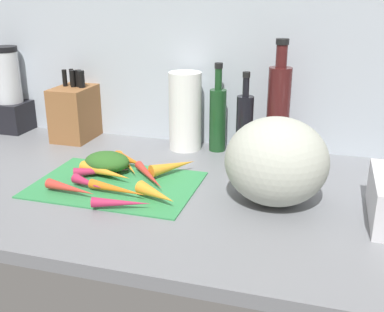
{
  "coord_description": "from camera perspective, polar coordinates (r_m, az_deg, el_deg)",
  "views": [
    {
      "loc": [
        38.74,
        -106.33,
        48.69
      ],
      "look_at": [
        8.18,
        -2.56,
        9.65
      ],
      "focal_mm": 43.78,
      "sensor_mm": 36.0,
      "label": 1
    }
  ],
  "objects": [
    {
      "name": "ground_plane",
      "position": [
        1.24,
        -3.31,
        -4.11
      ],
      "size": [
        170.0,
        80.0,
        3.0
      ],
      "primitive_type": "cube",
      "color": "slate"
    },
    {
      "name": "wall_back",
      "position": [
        1.51,
        1.46,
        12.73
      ],
      "size": [
        170.0,
        3.0,
        60.0
      ],
      "primitive_type": "cube",
      "color": "#ADB7C1",
      "rests_on": "ground_plane"
    },
    {
      "name": "cutting_board",
      "position": [
        1.24,
        -9.24,
        -3.36
      ],
      "size": [
        42.01,
        29.27,
        0.8
      ],
      "primitive_type": "cube",
      "color": "#338C4C",
      "rests_on": "ground_plane"
    },
    {
      "name": "carrot_0",
      "position": [
        1.19,
        -14.55,
        -3.86
      ],
      "size": [
        14.72,
        5.28,
        2.61
      ],
      "primitive_type": "cone",
      "rotation": [
        0.0,
        1.57,
        -0.19
      ],
      "color": "red",
      "rests_on": "cutting_board"
    },
    {
      "name": "carrot_1",
      "position": [
        1.29,
        -2.46,
        -1.23
      ],
      "size": [
        11.51,
        12.9,
        3.44
      ],
      "primitive_type": "cone",
      "rotation": [
        0.0,
        1.57,
        0.88
      ],
      "color": "orange",
      "rests_on": "cutting_board"
    },
    {
      "name": "carrot_2",
      "position": [
        1.17,
        -9.05,
        -4.02
      ],
      "size": [
        16.31,
        5.19,
        2.45
      ],
      "primitive_type": "cone",
      "rotation": [
        0.0,
        1.57,
        -0.17
      ],
      "color": "orange",
      "rests_on": "cutting_board"
    },
    {
      "name": "carrot_3",
      "position": [
        1.21,
        -12.56,
        -3.23
      ],
      "size": [
        10.36,
        6.27,
        2.65
      ],
      "primitive_type": "cone",
      "rotation": [
        0.0,
        1.57,
        -0.39
      ],
      "color": "#B2264C",
      "rests_on": "cutting_board"
    },
    {
      "name": "carrot_4",
      "position": [
        1.27,
        -10.47,
        -1.95
      ],
      "size": [
        16.78,
        7.59,
        3.15
      ],
      "primitive_type": "cone",
      "rotation": [
        0.0,
        1.57,
        -0.28
      ],
      "color": "orange",
      "rests_on": "cutting_board"
    },
    {
      "name": "carrot_5",
      "position": [
        1.29,
        -11.03,
        -1.8
      ],
      "size": [
        14.12,
        8.34,
        2.47
      ],
      "primitive_type": "cone",
      "rotation": [
        0.0,
        1.57,
        0.44
      ],
      "color": "#B2264C",
      "rests_on": "cutting_board"
    },
    {
      "name": "carrot_6",
      "position": [
        1.12,
        -4.35,
        -4.64
      ],
      "size": [
        12.2,
        8.62,
        3.36
      ],
      "primitive_type": "cone",
      "rotation": [
        0.0,
        1.57,
        -0.49
      ],
      "color": "orange",
      "rests_on": "cutting_board"
    },
    {
      "name": "carrot_7",
      "position": [
        1.09,
        -8.63,
        -5.67
      ],
      "size": [
        13.84,
        5.47,
        2.45
      ],
      "primitive_type": "cone",
      "rotation": [
        0.0,
        1.57,
        0.23
      ],
      "color": "#B2264C",
      "rests_on": "cutting_board"
    },
    {
      "name": "carrot_8",
      "position": [
        1.33,
        -7.94,
        -0.92
      ],
      "size": [
        12.65,
        14.92,
        2.18
      ],
      "primitive_type": "cone",
      "rotation": [
        0.0,
        1.57,
        -0.89
      ],
      "color": "orange",
      "rests_on": "cutting_board"
    },
    {
      "name": "carrot_9",
      "position": [
        1.34,
        -7.63,
        -0.51
      ],
      "size": [
        11.62,
        7.81,
        3.06
      ],
      "primitive_type": "cone",
      "rotation": [
        0.0,
        1.57,
        -0.46
      ],
      "color": "orange",
      "rests_on": "cutting_board"
    },
    {
      "name": "carrot_10",
      "position": [
        1.24,
        -5.24,
        -2.45
      ],
      "size": [
        13.48,
        15.02,
        2.27
      ],
      "primitive_type": "cone",
      "rotation": [
        0.0,
        1.57,
        -0.85
      ],
      "color": "red",
      "rests_on": "cutting_board"
    },
    {
      "name": "carrot_greens_pile",
      "position": [
        1.31,
        -10.3,
        -0.68
      ],
      "size": [
        12.64,
        9.72,
        5.35
      ],
      "primitive_type": "ellipsoid",
      "color": "#2D6023",
      "rests_on": "cutting_board"
    },
    {
      "name": "winter_squash",
      "position": [
        1.11,
        10.23,
        -0.65
      ],
      "size": [
        24.28,
        22.86,
        20.94
      ],
      "primitive_type": "ellipsoid",
      "color": "#B2B7A8",
      "rests_on": "ground_plane"
    },
    {
      "name": "knife_block",
      "position": [
        1.63,
        -14.0,
        5.21
      ],
      "size": [
        11.57,
        16.87,
        23.22
      ],
      "color": "brown",
      "rests_on": "ground_plane"
    },
    {
      "name": "blender_appliance",
      "position": [
        1.79,
        -21.36,
        6.91
      ],
      "size": [
        12.01,
        12.01,
        29.79
      ],
      "color": "black",
      "rests_on": "ground_plane"
    },
    {
      "name": "paper_towel_roll",
      "position": [
        1.47,
        -0.83,
        5.47
      ],
      "size": [
        10.19,
        10.19,
        24.46
      ],
      "primitive_type": "cylinder",
      "color": "white",
      "rests_on": "ground_plane"
    },
    {
      "name": "bottle_0",
      "position": [
        1.46,
        3.15,
        4.72
      ],
      "size": [
        5.18,
        5.18,
        27.52
      ],
      "color": "#19421E",
      "rests_on": "ground_plane"
    },
    {
      "name": "bottle_1",
      "position": [
        1.41,
        6.41,
        3.8
      ],
      "size": [
        5.04,
        5.04,
        25.89
      ],
      "color": "black",
      "rests_on": "ground_plane"
    },
    {
      "name": "bottle_2",
      "position": [
        1.41,
        10.46,
        5.58
      ],
      "size": [
        6.75,
        6.75,
        35.19
      ],
      "color": "#471919",
      "rests_on": "ground_plane"
    }
  ]
}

